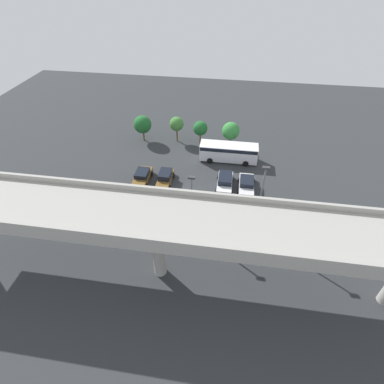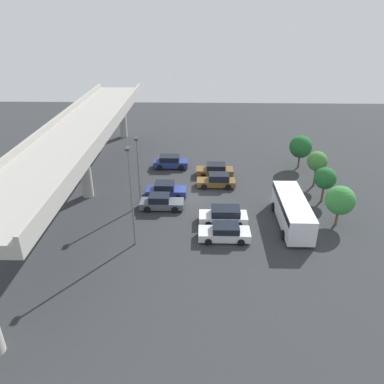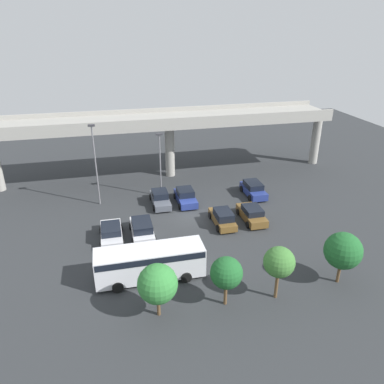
% 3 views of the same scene
% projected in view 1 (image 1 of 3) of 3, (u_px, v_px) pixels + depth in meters
% --- Properties ---
extents(ground_plane, '(89.02, 89.02, 0.00)m').
position_uv_depth(ground_plane, '(182.00, 196.00, 38.58)').
color(ground_plane, '#2D3033').
extents(highway_overpass, '(42.73, 6.23, 8.31)m').
position_uv_depth(highway_overpass, '(155.00, 222.00, 25.22)').
color(highway_overpass, '#9E9B93').
rests_on(highway_overpass, ground_plane).
extents(parked_car_0, '(2.17, 4.61, 1.47)m').
position_uv_depth(parked_car_0, '(246.00, 184.00, 39.35)').
color(parked_car_0, silver).
rests_on(parked_car_0, ground_plane).
extents(parked_car_1, '(2.19, 4.62, 1.61)m').
position_uv_depth(parked_car_1, '(225.00, 182.00, 39.68)').
color(parked_car_1, silver).
rests_on(parked_car_1, ground_plane).
extents(parked_car_2, '(2.04, 4.50, 1.53)m').
position_uv_depth(parked_car_2, '(198.00, 212.00, 35.22)').
color(parked_car_2, '#515660').
rests_on(parked_car_2, ground_plane).
extents(parked_car_3, '(2.14, 4.36, 1.61)m').
position_uv_depth(parked_car_3, '(175.00, 208.00, 35.71)').
color(parked_car_3, navy).
rests_on(parked_car_3, ground_plane).
extents(parked_car_4, '(1.98, 4.41, 1.60)m').
position_uv_depth(parked_car_4, '(165.00, 178.00, 40.33)').
color(parked_car_4, brown).
rests_on(parked_car_4, ground_plane).
extents(parked_car_5, '(2.07, 4.49, 1.54)m').
position_uv_depth(parked_car_5, '(142.00, 177.00, 40.61)').
color(parked_car_5, brown).
rests_on(parked_car_5, ground_plane).
extents(parked_car_6, '(2.10, 4.36, 1.61)m').
position_uv_depth(parked_car_6, '(110.00, 202.00, 36.55)').
color(parked_car_6, navy).
rests_on(parked_car_6, ground_plane).
extents(shuttle_bus, '(8.44, 2.75, 2.61)m').
position_uv_depth(shuttle_bus, '(229.00, 151.00, 44.08)').
color(shuttle_bus, silver).
rests_on(shuttle_bus, ground_plane).
extents(lamp_post_near_aisle, '(0.70, 0.35, 7.48)m').
position_uv_depth(lamp_post_near_aisle, '(192.00, 200.00, 31.24)').
color(lamp_post_near_aisle, slate).
rests_on(lamp_post_near_aisle, ground_plane).
extents(lamp_post_mid_lot, '(0.70, 0.35, 8.99)m').
position_uv_depth(lamp_post_mid_lot, '(260.00, 198.00, 30.35)').
color(lamp_post_mid_lot, slate).
rests_on(lamp_post_mid_lot, ground_plane).
extents(tree_front_left, '(2.73, 2.73, 4.00)m').
position_uv_depth(tree_front_left, '(231.00, 131.00, 46.67)').
color(tree_front_left, brown).
rests_on(tree_front_left, ground_plane).
extents(tree_front_centre, '(2.29, 2.29, 3.85)m').
position_uv_depth(tree_front_centre, '(200.00, 128.00, 47.19)').
color(tree_front_centre, brown).
rests_on(tree_front_centre, ground_plane).
extents(tree_front_right, '(2.25, 2.25, 4.21)m').
position_uv_depth(tree_front_right, '(177.00, 124.00, 47.52)').
color(tree_front_right, brown).
rests_on(tree_front_right, ground_plane).
extents(tree_front_far_right, '(2.84, 2.84, 4.27)m').
position_uv_depth(tree_front_far_right, '(143.00, 125.00, 47.88)').
color(tree_front_far_right, brown).
rests_on(tree_front_far_right, ground_plane).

